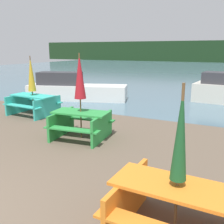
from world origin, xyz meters
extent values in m
cube|color=slate|center=(0.00, 32.42, 0.00)|extent=(60.00, 50.00, 0.00)
cube|color=#193319|center=(0.00, 52.42, 2.00)|extent=(80.00, 1.60, 4.00)
cube|color=orange|center=(3.34, 1.74, 0.74)|extent=(1.68, 0.75, 0.04)
cube|color=orange|center=(3.36, 2.29, 0.46)|extent=(1.67, 0.33, 0.04)
cube|color=orange|center=(2.65, 1.76, 0.36)|extent=(0.11, 1.38, 0.71)
cube|color=green|center=(0.04, 4.57, 0.74)|extent=(1.61, 0.87, 0.04)
cube|color=green|center=(0.10, 4.03, 0.41)|extent=(1.56, 0.46, 0.04)
cube|color=green|center=(-0.02, 5.12, 0.41)|extent=(1.56, 0.46, 0.04)
cube|color=green|center=(-0.58, 4.50, 0.36)|extent=(0.23, 1.38, 0.72)
cube|color=green|center=(0.67, 4.64, 0.36)|extent=(0.23, 1.38, 0.72)
cube|color=#33B7A8|center=(-3.07, 6.04, 0.73)|extent=(1.76, 0.79, 0.04)
cube|color=#33B7A8|center=(-3.10, 5.49, 0.43)|extent=(1.74, 0.37, 0.04)
cube|color=#33B7A8|center=(-3.04, 6.59, 0.43)|extent=(1.74, 0.37, 0.04)
cube|color=#33B7A8|center=(-3.79, 6.08, 0.35)|extent=(0.14, 1.38, 0.71)
cube|color=#33B7A8|center=(-2.35, 6.01, 0.35)|extent=(0.14, 1.38, 0.71)
cylinder|color=brown|center=(-3.07, 6.04, 1.10)|extent=(0.04, 0.04, 2.20)
cone|color=gold|center=(-3.07, 6.04, 1.55)|extent=(0.29, 0.29, 1.29)
cylinder|color=brown|center=(0.04, 4.57, 1.17)|extent=(0.04, 0.04, 2.34)
cone|color=#A81923|center=(0.04, 4.57, 1.73)|extent=(0.32, 0.32, 1.21)
cylinder|color=brown|center=(3.34, 1.74, 1.03)|extent=(0.04, 0.04, 2.06)
cone|color=#195128|center=(3.34, 1.74, 1.45)|extent=(0.21, 0.21, 1.22)
cube|color=silver|center=(-3.28, 9.34, 0.36)|extent=(4.97, 2.69, 0.72)
cube|color=#333338|center=(-4.11, 9.07, 1.03)|extent=(2.29, 1.49, 0.62)
cube|color=#333338|center=(3.00, 11.89, 1.13)|extent=(1.59, 1.22, 0.52)
camera|label=1|loc=(3.95, -1.32, 2.44)|focal=42.00mm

